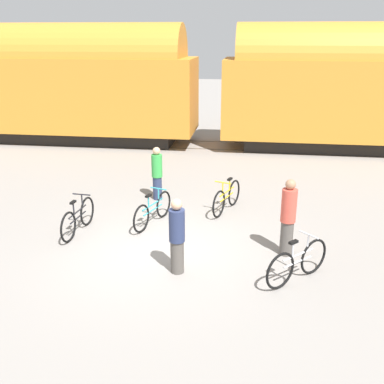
{
  "coord_description": "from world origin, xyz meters",
  "views": [
    {
      "loc": [
        1.91,
        -8.85,
        4.59
      ],
      "look_at": [
        0.56,
        0.91,
        1.1
      ],
      "focal_mm": 42.0,
      "sensor_mm": 36.0,
      "label": 1
    }
  ],
  "objects_px": {
    "freight_train": "(209,84)",
    "bicycle_teal": "(153,210)",
    "bicycle_yellow": "(227,198)",
    "bicycle_black": "(78,218)",
    "bicycle_silver": "(297,263)",
    "person_in_green": "(157,173)",
    "person_in_red": "(288,217)",
    "person_in_navy": "(177,236)"
  },
  "relations": [
    {
      "from": "bicycle_yellow",
      "to": "person_in_red",
      "type": "bearing_deg",
      "value": -58.54
    },
    {
      "from": "bicycle_yellow",
      "to": "bicycle_teal",
      "type": "relative_size",
      "value": 0.96
    },
    {
      "from": "bicycle_yellow",
      "to": "freight_train",
      "type": "bearing_deg",
      "value": 99.6
    },
    {
      "from": "freight_train",
      "to": "bicycle_teal",
      "type": "distance_m",
      "value": 9.01
    },
    {
      "from": "bicycle_black",
      "to": "bicycle_silver",
      "type": "height_order",
      "value": "bicycle_silver"
    },
    {
      "from": "bicycle_black",
      "to": "person_in_navy",
      "type": "relative_size",
      "value": 1.1
    },
    {
      "from": "bicycle_black",
      "to": "bicycle_yellow",
      "type": "relative_size",
      "value": 1.05
    },
    {
      "from": "person_in_navy",
      "to": "person_in_red",
      "type": "bearing_deg",
      "value": -39.12
    },
    {
      "from": "bicycle_silver",
      "to": "person_in_green",
      "type": "height_order",
      "value": "person_in_green"
    },
    {
      "from": "bicycle_black",
      "to": "bicycle_teal",
      "type": "bearing_deg",
      "value": 24.54
    },
    {
      "from": "bicycle_silver",
      "to": "bicycle_yellow",
      "type": "bearing_deg",
      "value": 114.62
    },
    {
      "from": "bicycle_silver",
      "to": "person_in_green",
      "type": "distance_m",
      "value": 5.55
    },
    {
      "from": "bicycle_yellow",
      "to": "bicycle_teal",
      "type": "bearing_deg",
      "value": -147.11
    },
    {
      "from": "freight_train",
      "to": "person_in_navy",
      "type": "bearing_deg",
      "value": -87.36
    },
    {
      "from": "freight_train",
      "to": "bicycle_black",
      "type": "distance_m",
      "value": 9.98
    },
    {
      "from": "freight_train",
      "to": "bicycle_silver",
      "type": "distance_m",
      "value": 11.63
    },
    {
      "from": "bicycle_teal",
      "to": "person_in_red",
      "type": "relative_size",
      "value": 1.0
    },
    {
      "from": "bicycle_yellow",
      "to": "person_in_navy",
      "type": "relative_size",
      "value": 1.05
    },
    {
      "from": "person_in_red",
      "to": "freight_train",
      "type": "bearing_deg",
      "value": -121.71
    },
    {
      "from": "freight_train",
      "to": "person_in_red",
      "type": "height_order",
      "value": "freight_train"
    },
    {
      "from": "bicycle_black",
      "to": "bicycle_silver",
      "type": "xyz_separation_m",
      "value": [
        5.06,
        -1.57,
        0.01
      ]
    },
    {
      "from": "freight_train",
      "to": "bicycle_silver",
      "type": "xyz_separation_m",
      "value": [
        2.88,
        -11.05,
        -2.23
      ]
    },
    {
      "from": "bicycle_black",
      "to": "person_in_green",
      "type": "distance_m",
      "value": 2.97
    },
    {
      "from": "bicycle_yellow",
      "to": "person_in_red",
      "type": "distance_m",
      "value": 2.83
    },
    {
      "from": "bicycle_black",
      "to": "bicycle_yellow",
      "type": "bearing_deg",
      "value": 29.02
    },
    {
      "from": "bicycle_black",
      "to": "person_in_red",
      "type": "distance_m",
      "value": 4.96
    },
    {
      "from": "freight_train",
      "to": "bicycle_yellow",
      "type": "bearing_deg",
      "value": -80.4
    },
    {
      "from": "bicycle_black",
      "to": "person_in_green",
      "type": "height_order",
      "value": "person_in_green"
    },
    {
      "from": "bicycle_teal",
      "to": "person_in_green",
      "type": "height_order",
      "value": "person_in_green"
    },
    {
      "from": "freight_train",
      "to": "bicycle_black",
      "type": "height_order",
      "value": "freight_train"
    },
    {
      "from": "freight_train",
      "to": "person_in_red",
      "type": "distance_m",
      "value": 10.45
    },
    {
      "from": "freight_train",
      "to": "bicycle_yellow",
      "type": "distance_m",
      "value": 7.98
    },
    {
      "from": "freight_train",
      "to": "bicycle_teal",
      "type": "height_order",
      "value": "freight_train"
    },
    {
      "from": "bicycle_teal",
      "to": "person_in_green",
      "type": "relative_size",
      "value": 1.11
    },
    {
      "from": "freight_train",
      "to": "person_in_green",
      "type": "height_order",
      "value": "freight_train"
    },
    {
      "from": "freight_train",
      "to": "person_in_green",
      "type": "distance_m",
      "value": 7.18
    },
    {
      "from": "bicycle_black",
      "to": "bicycle_silver",
      "type": "bearing_deg",
      "value": -17.23
    },
    {
      "from": "bicycle_yellow",
      "to": "person_in_navy",
      "type": "bearing_deg",
      "value": -102.48
    },
    {
      "from": "freight_train",
      "to": "person_in_navy",
      "type": "xyz_separation_m",
      "value": [
        0.51,
        -11.03,
        -1.83
      ]
    },
    {
      "from": "person_in_red",
      "to": "person_in_navy",
      "type": "bearing_deg",
      "value": -20.85
    },
    {
      "from": "bicycle_yellow",
      "to": "person_in_green",
      "type": "height_order",
      "value": "person_in_green"
    },
    {
      "from": "bicycle_silver",
      "to": "person_in_green",
      "type": "xyz_separation_m",
      "value": [
        -3.66,
        4.15,
        0.39
      ]
    }
  ]
}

